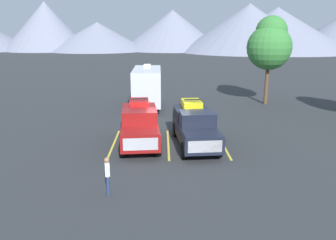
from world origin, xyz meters
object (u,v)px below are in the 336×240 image
object	(u,v)px
camper_trailer_a	(147,86)
person_a	(107,173)
pickup_truck_b	(195,125)
pickup_truck_a	(140,124)

from	to	relation	value
camper_trailer_a	person_a	bearing A→B (deg)	-93.37
pickup_truck_b	camper_trailer_a	size ratio (longest dim) A/B	0.81
pickup_truck_b	person_a	distance (m)	7.53
camper_trailer_a	pickup_truck_b	bearing A→B (deg)	-71.99
pickup_truck_a	person_a	xyz separation A→B (m)	(-0.90, -6.46, -0.28)
person_a	pickup_truck_a	bearing A→B (deg)	82.04
pickup_truck_b	camper_trailer_a	world-z (taller)	camper_trailer_a
pickup_truck_a	pickup_truck_b	xyz separation A→B (m)	(3.23, -0.18, -0.03)
pickup_truck_a	camper_trailer_a	xyz separation A→B (m)	(0.04, 9.63, 0.73)
pickup_truck_b	person_a	size ratio (longest dim) A/B	3.64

